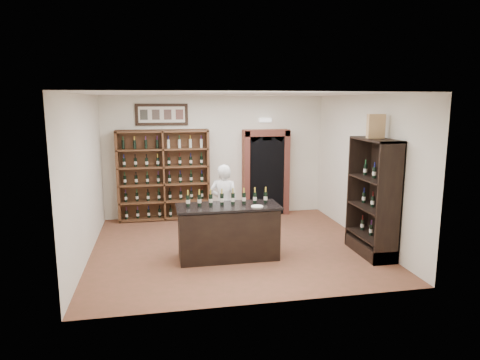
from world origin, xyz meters
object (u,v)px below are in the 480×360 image
object	(u,v)px
wine_shelf	(164,175)
wine_crate	(376,126)
side_cabinet	(374,215)
tasting_counter	(228,232)
counter_bottle_0	(188,201)
shopkeeper	(224,203)

from	to	relation	value
wine_shelf	wine_crate	xyz separation A→B (m)	(3.79, -3.19, 1.32)
wine_shelf	side_cabinet	world-z (taller)	same
tasting_counter	side_cabinet	size ratio (longest dim) A/B	0.85
tasting_counter	counter_bottle_0	bearing A→B (deg)	174.31
wine_crate	wine_shelf	bearing A→B (deg)	146.85
wine_crate	counter_bottle_0	bearing A→B (deg)	-178.59
side_cabinet	wine_crate	xyz separation A→B (m)	(-0.04, 0.04, 1.67)
tasting_counter	shopkeeper	xyz separation A→B (m)	(0.07, 0.94, 0.32)
wine_shelf	tasting_counter	bearing A→B (deg)	-69.44
tasting_counter	counter_bottle_0	size ratio (longest dim) A/B	6.27
tasting_counter	side_cabinet	xyz separation A→B (m)	(2.72, -0.30, 0.26)
shopkeeper	side_cabinet	bearing A→B (deg)	172.31
side_cabinet	counter_bottle_0	bearing A→B (deg)	173.84
wine_crate	tasting_counter	bearing A→B (deg)	-178.56
counter_bottle_0	wine_crate	size ratio (longest dim) A/B	0.68
wine_crate	side_cabinet	bearing A→B (deg)	-38.84
counter_bottle_0	tasting_counter	bearing A→B (deg)	-5.69
counter_bottle_0	shopkeeper	distance (m)	1.21
counter_bottle_0	side_cabinet	xyz separation A→B (m)	(3.44, -0.37, -0.35)
wine_shelf	side_cabinet	xyz separation A→B (m)	(3.82, -3.23, -0.35)
side_cabinet	wine_crate	world-z (taller)	wine_crate
wine_shelf	wine_crate	bearing A→B (deg)	-40.15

